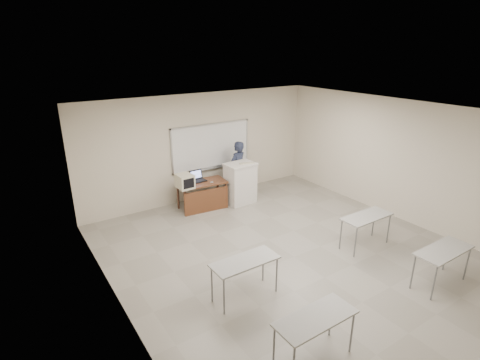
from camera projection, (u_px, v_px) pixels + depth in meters
floor at (294, 257)px, 7.88m from camera, size 7.00×8.00×0.01m
whiteboard at (211, 147)px, 10.63m from camera, size 2.48×0.10×1.31m
student_desks at (347, 258)px, 6.60m from camera, size 4.40×2.20×0.73m
instructor_desk at (204, 191)px, 9.99m from camera, size 1.30×0.65×0.75m
podium at (240, 183)px, 10.41m from camera, size 0.82×0.60×1.15m
crt_monitor at (185, 181)px, 9.55m from camera, size 0.39×0.44×0.37m
laptop at (198, 178)px, 10.09m from camera, size 0.36×0.34×0.27m
mouse at (212, 182)px, 9.94m from camera, size 0.10×0.08×0.03m
keyboard at (247, 163)px, 10.19m from camera, size 0.44×0.26×0.02m
presenter at (238, 169)px, 10.80m from camera, size 0.69×0.55×1.65m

